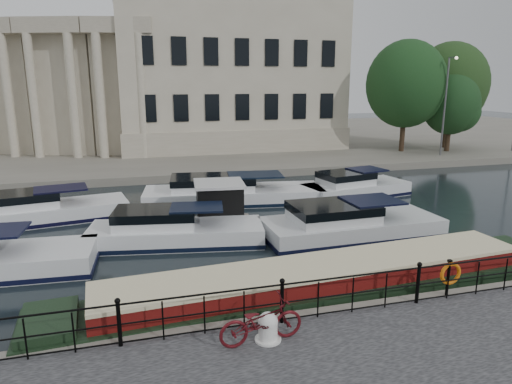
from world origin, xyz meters
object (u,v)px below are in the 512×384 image
narrowboat (322,289)px  bicycle (261,321)px  mooring_bollard (268,327)px  life_ring_post (450,274)px  harbour_hut (219,207)px

narrowboat → bicycle: bearing=-140.0°
mooring_bollard → narrowboat: bearing=45.3°
narrowboat → life_ring_post: bearing=-33.6°
harbour_hut → bicycle: bearing=-89.8°
mooring_bollard → life_ring_post: 5.76m
bicycle → harbour_hut: (1.14, 10.86, -0.14)m
bicycle → life_ring_post: size_ratio=1.87×
life_ring_post → harbour_hut: bearing=115.3°
mooring_bollard → narrowboat: (2.56, 2.59, -0.52)m
bicycle → harbour_hut: 10.92m
mooring_bollard → narrowboat: size_ratio=0.04×
bicycle → harbour_hut: bearing=-10.7°
bicycle → mooring_bollard: (0.18, 0.04, -0.20)m
mooring_bollard → narrowboat: 3.68m
life_ring_post → harbour_hut: (-4.74, 10.04, -0.29)m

